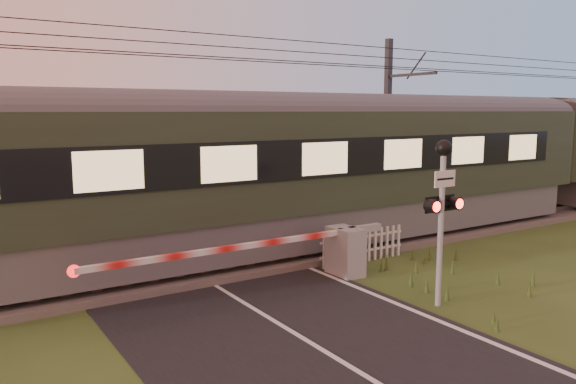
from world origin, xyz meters
TOP-DOWN VIEW (x-y plane):
  - ground at (0.00, 0.00)m, footprint 160.00×160.00m
  - road at (0.02, -0.23)m, footprint 6.00×140.00m
  - track_bed at (0.00, 6.50)m, footprint 140.00×3.40m
  - overhead_wires at (0.00, 6.50)m, footprint 120.00×0.62m
  - train at (15.17, 6.50)m, footprint 46.61×3.21m
  - boom_gate at (2.82, 3.89)m, footprint 7.80×0.95m
  - crossing_signal at (3.46, 1.03)m, footprint 0.91×0.36m
  - picket_fence at (4.38, 4.60)m, footprint 2.88×0.08m
  - catenary_mast at (9.03, 8.72)m, footprint 0.21×2.46m

SIDE VIEW (x-z plane):
  - ground at x=0.00m, z-range 0.00..0.00m
  - road at x=0.02m, z-range 0.00..0.03m
  - track_bed at x=0.00m, z-range -0.13..0.26m
  - picket_fence at x=4.38m, z-range 0.01..0.91m
  - boom_gate at x=2.82m, z-range 0.06..1.32m
  - crossing_signal at x=3.46m, z-range 0.67..4.23m
  - train at x=15.17m, z-range 0.28..4.63m
  - catenary_mast at x=9.03m, z-range 0.14..6.90m
  - overhead_wires at x=0.00m, z-range 5.41..6.04m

